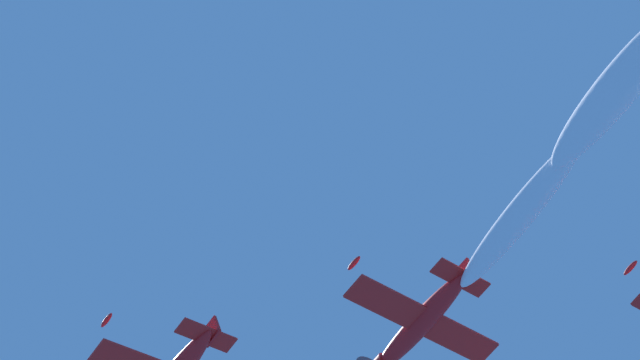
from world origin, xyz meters
name	(u,v)px	position (x,y,z in m)	size (l,w,h in m)	color
airplane_left_wingman	(418,326)	(13.31, -2.56, 60.33)	(8.48, 7.81, 3.26)	red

